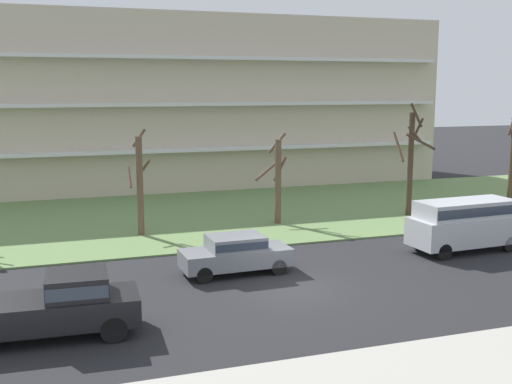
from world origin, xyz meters
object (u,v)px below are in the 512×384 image
object	(u,v)px
tree_left	(140,184)
tree_right	(411,158)
tree_center	(277,179)
pickup_black_center_right	(55,305)
sedan_gray_near_left	(236,252)
van_silver_center_left	(465,221)

from	to	relation	value
tree_left	tree_right	size ratio (longest dim) A/B	0.82
tree_center	pickup_black_center_right	size ratio (longest dim) A/B	0.91
tree_left	sedan_gray_near_left	size ratio (longest dim) A/B	1.22
tree_left	tree_right	distance (m)	15.50
tree_left	pickup_black_center_right	bearing A→B (deg)	-109.51
sedan_gray_near_left	van_silver_center_left	distance (m)	10.95
tree_left	van_silver_center_left	xyz separation A→B (m)	(13.62, -7.66, -1.28)
tree_center	pickup_black_center_right	distance (m)	17.34
tree_center	pickup_black_center_right	xyz separation A→B (m)	(-11.82, -12.60, -1.50)
tree_right	van_silver_center_left	size ratio (longest dim) A/B	1.24
tree_right	pickup_black_center_right	world-z (taller)	tree_right
tree_center	pickup_black_center_right	world-z (taller)	tree_center
sedan_gray_near_left	van_silver_center_left	world-z (taller)	van_silver_center_left
tree_center	sedan_gray_near_left	xyz separation A→B (m)	(-4.82, -8.09, -1.64)
tree_right	sedan_gray_near_left	bearing A→B (deg)	-149.35
tree_right	sedan_gray_near_left	world-z (taller)	tree_right
tree_left	pickup_black_center_right	xyz separation A→B (m)	(-4.31, -12.18, -1.65)
tree_center	pickup_black_center_right	bearing A→B (deg)	-133.16
tree_left	sedan_gray_near_left	bearing A→B (deg)	-70.71
sedan_gray_near_left	van_silver_center_left	xyz separation A→B (m)	(10.94, -0.00, 0.52)
tree_left	tree_center	distance (m)	7.52
tree_left	sedan_gray_near_left	world-z (taller)	tree_left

